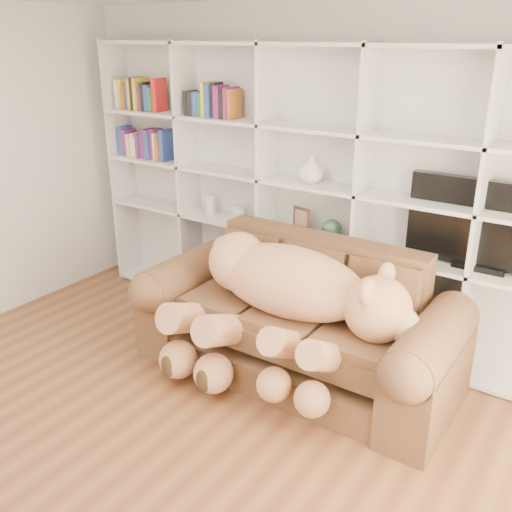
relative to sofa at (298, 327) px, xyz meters
The scene contains 13 objects.
floor 1.71m from the sofa, 99.46° to the right, with size 5.00×5.00×0.00m, color brown.
wall_back 1.33m from the sofa, 107.63° to the left, with size 5.00×0.02×2.70m, color silver.
bookshelf 1.28m from the sofa, 125.40° to the left, with size 4.43×0.35×2.40m.
sofa is the anchor object (origin of this frame).
teddy_bear 0.37m from the sofa, 93.65° to the right, with size 1.73×0.96×1.01m.
throw_pillow 0.76m from the sofa, 165.84° to the left, with size 0.40×0.13×0.40m, color #530E19.
tv 1.53m from the sofa, 33.41° to the left, with size 1.10×0.18×0.65m.
picture_frame 0.97m from the sofa, 119.06° to the left, with size 0.17×0.03×0.21m, color #57301E.
green_vase 0.88m from the sofa, 97.35° to the left, with size 0.17×0.17×0.17m, color #2B5339.
figurine_tall 1.61m from the sofa, 153.70° to the left, with size 0.09×0.09×0.18m, color beige.
figurine_short 1.36m from the sofa, 147.51° to the left, with size 0.08×0.08×0.13m, color beige.
snow_globe 1.32m from the sofa, 146.33° to the left, with size 0.12×0.12×0.12m, color silver.
shelf_vase 1.27m from the sofa, 114.01° to the left, with size 0.21×0.21×0.22m, color white.
Camera 1 is at (2.15, -1.69, 2.45)m, focal length 40.00 mm.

